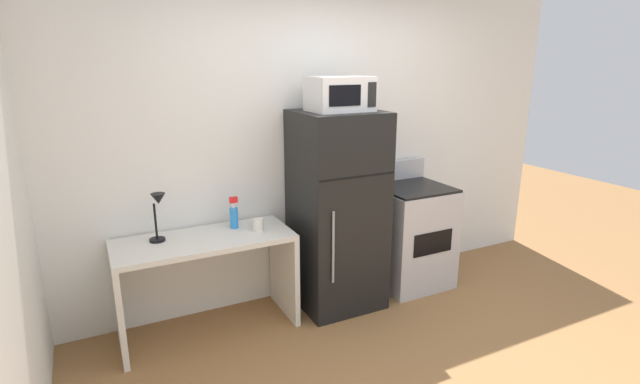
% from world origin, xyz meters
% --- Properties ---
extents(wall_back_white, '(5.00, 0.10, 2.60)m').
position_xyz_m(wall_back_white, '(0.00, 1.70, 1.30)').
color(wall_back_white, white).
rests_on(wall_back_white, ground).
extents(desk, '(1.28, 0.54, 0.75)m').
position_xyz_m(desk, '(-1.08, 1.36, 0.53)').
color(desk, silver).
rests_on(desk, ground).
extents(desk_lamp, '(0.14, 0.12, 0.35)m').
position_xyz_m(desk_lamp, '(-1.37, 1.43, 0.99)').
color(desk_lamp, black).
rests_on(desk_lamp, desk).
extents(coffee_mug, '(0.08, 0.08, 0.09)m').
position_xyz_m(coffee_mug, '(-0.68, 1.32, 0.80)').
color(coffee_mug, white).
rests_on(coffee_mug, desk).
extents(spray_bottle, '(0.06, 0.06, 0.25)m').
position_xyz_m(spray_bottle, '(-0.82, 1.47, 0.85)').
color(spray_bottle, '#2D8CEA').
rests_on(spray_bottle, desk).
extents(refrigerator, '(0.66, 0.65, 1.62)m').
position_xyz_m(refrigerator, '(-0.00, 1.32, 0.81)').
color(refrigerator, black).
rests_on(refrigerator, ground).
extents(microwave, '(0.46, 0.35, 0.26)m').
position_xyz_m(microwave, '(-0.00, 1.30, 1.75)').
color(microwave, silver).
rests_on(microwave, refrigerator).
extents(oven_range, '(0.63, 0.61, 1.10)m').
position_xyz_m(oven_range, '(0.77, 1.33, 0.47)').
color(oven_range, '#B7B7BC').
rests_on(oven_range, ground).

